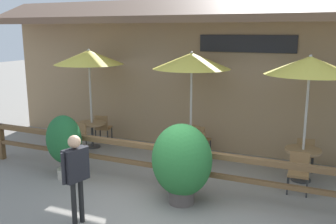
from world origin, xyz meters
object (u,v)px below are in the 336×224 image
(chair_far_streetside, at_px, (299,171))
(pedestrian, at_px, (76,168))
(chair_near_wallside, at_px, (103,127))
(patio_umbrella_far, at_px, (310,66))
(potted_plant_small_flowering, at_px, (182,162))
(chair_far_wallside, at_px, (305,152))
(chair_near_streetside, at_px, (78,137))
(chair_middle_streetside, at_px, (184,151))
(patio_umbrella_middle, at_px, (192,61))
(patio_umbrella_near, at_px, (89,57))
(dining_table_far, at_px, (303,156))
(dining_table_middle, at_px, (191,140))
(potted_plant_tall_tropical, at_px, (64,141))
(chair_middle_wallside, at_px, (200,138))
(dining_table_near, at_px, (92,128))

(chair_far_streetside, xyz_separation_m, pedestrian, (-3.41, -2.98, 0.57))
(chair_near_wallside, height_order, chair_far_streetside, same)
(patio_umbrella_far, xyz_separation_m, chair_far_streetside, (-0.02, -0.66, -2.14))
(chair_far_streetside, relative_size, potted_plant_small_flowering, 0.52)
(chair_far_wallside, distance_m, potted_plant_small_flowering, 3.51)
(potted_plant_small_flowering, bearing_deg, chair_near_streetside, 155.53)
(chair_middle_streetside, bearing_deg, patio_umbrella_middle, 98.95)
(patio_umbrella_near, distance_m, dining_table_far, 6.13)
(patio_umbrella_near, distance_m, chair_far_wallside, 6.19)
(patio_umbrella_far, relative_size, pedestrian, 1.76)
(chair_middle_streetside, relative_size, chair_far_wallside, 1.00)
(chair_near_streetside, distance_m, dining_table_middle, 3.16)
(patio_umbrella_near, relative_size, potted_plant_tall_tropical, 1.92)
(dining_table_far, bearing_deg, patio_umbrella_middle, 176.56)
(chair_far_streetside, xyz_separation_m, potted_plant_small_flowering, (-2.05, -1.48, 0.39))
(dining_table_middle, xyz_separation_m, potted_plant_tall_tropical, (-2.25, -2.19, 0.30))
(chair_near_wallside, relative_size, potted_plant_tall_tropical, 0.57)
(potted_plant_small_flowering, bearing_deg, dining_table_far, 45.93)
(chair_near_streetside, xyz_separation_m, chair_middle_wallside, (3.15, 1.20, 0.00))
(chair_middle_streetside, xyz_separation_m, chair_far_streetside, (2.66, -0.21, 0.00))
(dining_table_far, distance_m, potted_plant_small_flowering, 2.99)
(patio_umbrella_far, bearing_deg, pedestrian, -133.34)
(dining_table_near, height_order, pedestrian, pedestrian)
(chair_near_streetside, bearing_deg, potted_plant_small_flowering, -17.13)
(dining_table_near, height_order, chair_near_streetside, chair_near_streetside)
(dining_table_near, xyz_separation_m, pedestrian, (2.36, -3.81, 0.45))
(chair_far_streetside, bearing_deg, chair_near_wallside, 164.09)
(dining_table_near, bearing_deg, chair_middle_streetside, -11.35)
(pedestrian, bearing_deg, dining_table_middle, 3.90)
(patio_umbrella_middle, xyz_separation_m, potted_plant_tall_tropical, (-2.25, -2.19, -1.72))
(dining_table_near, height_order, patio_umbrella_far, patio_umbrella_far)
(chair_middle_wallside, xyz_separation_m, potted_plant_tall_tropical, (-2.29, -2.81, 0.42))
(patio_umbrella_near, distance_m, dining_table_near, 2.02)
(chair_middle_streetside, relative_size, chair_middle_wallside, 1.00)
(patio_umbrella_middle, bearing_deg, chair_far_wallside, 10.20)
(chair_near_wallside, xyz_separation_m, potted_plant_small_flowering, (3.75, -2.92, 0.39))
(patio_umbrella_middle, relative_size, dining_table_far, 3.53)
(dining_table_near, distance_m, chair_near_wallside, 0.61)
(patio_umbrella_far, bearing_deg, chair_middle_streetside, -170.53)
(dining_table_far, relative_size, potted_plant_tall_tropical, 0.54)
(chair_near_streetside, xyz_separation_m, pedestrian, (2.41, -3.21, 0.57))
(chair_middle_wallside, height_order, dining_table_far, chair_middle_wallside)
(dining_table_middle, distance_m, chair_middle_wallside, 0.63)
(chair_near_streetside, relative_size, chair_near_wallside, 1.00)
(chair_middle_wallside, height_order, chair_far_wallside, same)
(patio_umbrella_near, bearing_deg, dining_table_middle, -0.20)
(patio_umbrella_middle, bearing_deg, chair_near_streetside, -169.25)
(patio_umbrella_far, xyz_separation_m, pedestrian, (-3.43, -3.64, -1.56))
(chair_middle_wallside, xyz_separation_m, chair_far_wallside, (2.71, -0.12, 0.00))
(chair_far_streetside, bearing_deg, dining_table_near, 169.76)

